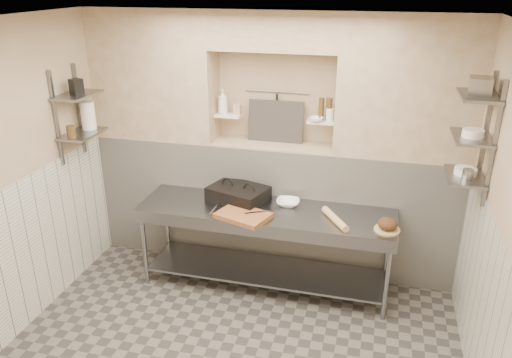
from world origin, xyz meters
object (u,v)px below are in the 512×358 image
(cutting_board, at_px, (243,215))
(mixing_bowl, at_px, (288,203))
(jug_left, at_px, (88,115))
(rolling_pin, at_px, (335,219))
(bread_loaf, at_px, (388,224))
(panini_press, at_px, (238,194))
(prep_table, at_px, (265,233))
(bottle_soap, at_px, (223,102))
(bowl_alcove, at_px, (316,119))

(cutting_board, relative_size, mixing_bowl, 2.08)
(cutting_board, xyz_separation_m, jug_left, (-1.72, 0.22, 0.83))
(rolling_pin, xyz_separation_m, jug_left, (-2.60, 0.09, 0.82))
(bread_loaf, bearing_deg, mixing_bowl, 162.83)
(panini_press, xyz_separation_m, jug_left, (-1.56, -0.15, 0.78))
(prep_table, xyz_separation_m, bread_loaf, (1.20, -0.14, 0.33))
(panini_press, bearing_deg, bottle_soap, 141.72)
(prep_table, relative_size, bottle_soap, 9.77)
(cutting_board, relative_size, bowl_alcove, 3.44)
(bowl_alcove, height_order, jug_left, jug_left)
(mixing_bowl, height_order, rolling_pin, rolling_pin)
(bowl_alcove, bearing_deg, rolling_pin, -63.32)
(cutting_board, xyz_separation_m, rolling_pin, (0.88, 0.13, 0.01))
(cutting_board, bearing_deg, bowl_alcove, 51.48)
(cutting_board, distance_m, mixing_bowl, 0.53)
(prep_table, height_order, cutting_board, cutting_board)
(bread_loaf, relative_size, jug_left, 0.63)
(cutting_board, height_order, rolling_pin, rolling_pin)
(prep_table, xyz_separation_m, mixing_bowl, (0.20, 0.17, 0.29))
(prep_table, distance_m, cutting_board, 0.39)
(prep_table, relative_size, bread_loaf, 14.32)
(bottle_soap, bearing_deg, jug_left, -156.14)
(prep_table, relative_size, jug_left, 9.00)
(rolling_pin, xyz_separation_m, bread_loaf, (0.49, -0.05, 0.03))
(cutting_board, xyz_separation_m, bottle_soap, (-0.44, 0.78, 0.92))
(bowl_alcove, bearing_deg, bottle_soap, 176.77)
(panini_press, xyz_separation_m, bottle_soap, (-0.28, 0.42, 0.87))
(rolling_pin, relative_size, bread_loaf, 2.50)
(cutting_board, height_order, bottle_soap, bottle_soap)
(bread_loaf, bearing_deg, panini_press, 169.36)
(bread_loaf, distance_m, bowl_alcove, 1.28)
(prep_table, relative_size, cutting_board, 5.29)
(rolling_pin, relative_size, bottle_soap, 1.70)
(panini_press, height_order, bread_loaf, panini_press)
(bread_loaf, relative_size, bottle_soap, 0.68)
(jug_left, bearing_deg, prep_table, -0.12)
(prep_table, bearing_deg, bread_loaf, -6.54)
(prep_table, distance_m, panini_press, 0.49)
(panini_press, xyz_separation_m, cutting_board, (0.16, -0.36, -0.06))
(rolling_pin, bearing_deg, panini_press, 167.11)
(prep_table, distance_m, bottle_soap, 1.46)
(rolling_pin, bearing_deg, cutting_board, -171.88)
(bottle_soap, height_order, jug_left, bottle_soap)
(cutting_board, height_order, bread_loaf, bread_loaf)
(rolling_pin, bearing_deg, prep_table, 172.92)
(bread_loaf, bearing_deg, prep_table, 173.46)
(bowl_alcove, distance_m, jug_left, 2.35)
(prep_table, bearing_deg, mixing_bowl, 40.93)
(cutting_board, distance_m, bottle_soap, 1.29)
(prep_table, relative_size, rolling_pin, 5.73)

